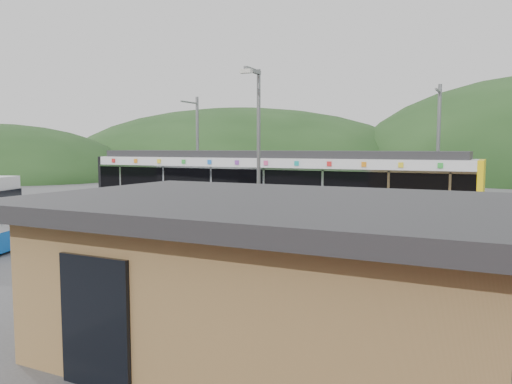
% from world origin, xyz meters
% --- Properties ---
extents(ground, '(120.00, 120.00, 0.00)m').
position_xyz_m(ground, '(0.00, 0.00, 0.00)').
color(ground, '#4C4C4F').
rests_on(ground, ground).
extents(hills, '(146.00, 149.00, 26.00)m').
position_xyz_m(hills, '(6.19, 5.29, 0.00)').
color(hills, '#1E3D19').
rests_on(hills, ground).
extents(platform, '(26.00, 3.20, 0.30)m').
position_xyz_m(platform, '(0.00, 3.30, 0.15)').
color(platform, '#9E9E99').
rests_on(platform, ground).
extents(yellow_line, '(26.00, 0.10, 0.01)m').
position_xyz_m(yellow_line, '(0.00, 2.00, 0.30)').
color(yellow_line, yellow).
rests_on(yellow_line, platform).
extents(train, '(20.44, 3.01, 3.74)m').
position_xyz_m(train, '(-1.03, 6.00, 2.06)').
color(train, black).
rests_on(train, ground).
extents(catenary_mast_west, '(0.18, 1.80, 7.00)m').
position_xyz_m(catenary_mast_west, '(-7.00, 8.56, 3.65)').
color(catenary_mast_west, slate).
rests_on(catenary_mast_west, ground).
extents(catenary_mast_east, '(0.18, 1.80, 7.00)m').
position_xyz_m(catenary_mast_east, '(7.00, 8.56, 3.65)').
color(catenary_mast_east, slate).
rests_on(catenary_mast_east, ground).
extents(station_shelter, '(9.20, 6.20, 3.00)m').
position_xyz_m(station_shelter, '(6.00, -9.01, 1.55)').
color(station_shelter, olive).
rests_on(station_shelter, ground).
extents(lamp_post, '(0.36, 1.12, 6.40)m').
position_xyz_m(lamp_post, '(2.80, -3.13, 3.81)').
color(lamp_post, slate).
rests_on(lamp_post, ground).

